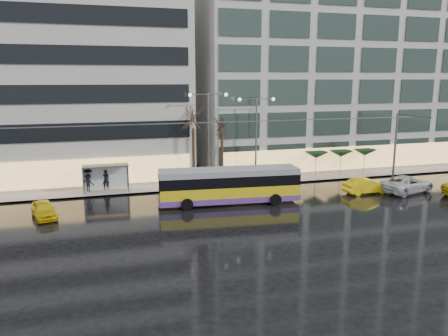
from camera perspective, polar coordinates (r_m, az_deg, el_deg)
name	(u,v)px	position (r m, az deg, el deg)	size (l,w,h in m)	color
ground	(218,219)	(33.62, -0.80, -6.69)	(140.00, 140.00, 0.00)	black
sidewalk	(202,177)	(47.16, -2.93, -1.23)	(80.00, 10.00, 0.15)	gray
kerb	(213,188)	(42.49, -1.41, -2.67)	(80.00, 0.10, 0.15)	slate
building_left	(18,73)	(50.38, -25.27, 11.21)	(34.00, 14.00, 22.00)	#ABA8A3
building_right	(325,61)	(56.86, 13.11, 13.44)	(32.00, 14.00, 25.00)	#ABA8A3
trolleybus	(229,187)	(37.25, 0.68, -2.45)	(12.12, 5.12, 5.55)	gold
catenary	(206,148)	(40.35, -2.42, 2.62)	(42.24, 5.12, 7.00)	#595B60
bus_shelter	(101,172)	(42.37, -15.72, -0.53)	(4.20, 1.60, 2.51)	#595B60
street_lamp_near	(208,126)	(43.11, -2.04, 5.53)	(3.96, 0.36, 9.03)	#595B60
street_lamp_far	(256,127)	(44.61, 4.23, 5.36)	(3.96, 0.36, 8.53)	#595B60
tree_a	(193,115)	(42.87, -4.08, 6.95)	(3.20, 3.20, 8.40)	black
tree_b	(222,121)	(43.84, -0.26, 6.18)	(3.20, 3.20, 7.70)	black
parasol_a	(316,155)	(48.09, 11.94, 1.66)	(2.50, 2.50, 2.65)	#595B60
parasol_b	(341,154)	(49.56, 15.01, 1.81)	(2.50, 2.50, 2.65)	#595B60
parasol_c	(365,153)	(51.16, 17.90, 1.94)	(2.50, 2.50, 2.65)	#595B60
taxi_a	(44,209)	(36.51, -22.47, -5.03)	(1.55, 3.84, 1.31)	#D8B90B
taxi_b	(366,186)	(42.92, 18.10, -2.21)	(1.54, 4.41, 1.45)	yellow
sedan_silver	(407,184)	(44.65, 22.78, -1.94)	(2.62, 5.67, 1.58)	silver
pedestrian_a	(106,175)	(42.95, -15.21, -0.88)	(1.08, 1.09, 2.19)	black
pedestrian_b	(151,176)	(44.39, -9.53, -0.99)	(0.95, 0.82, 1.68)	black
pedestrian_c	(88,180)	(42.77, -17.33, -1.47)	(1.23, 1.09, 2.11)	black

